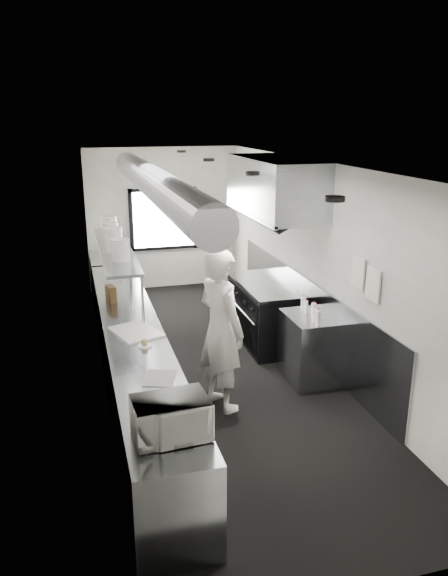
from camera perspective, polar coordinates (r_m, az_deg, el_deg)
floor at (r=7.87m, az=-1.05°, el=-8.11°), size 3.00×8.00×0.01m
ceiling at (r=7.13m, az=-1.17°, el=12.66°), size 3.00×8.00×0.01m
wall_back at (r=11.20m, az=-6.25°, el=7.06°), size 3.00×0.02×2.80m
wall_front at (r=3.92m, az=14.07°, el=-13.67°), size 3.00×0.02×2.80m
wall_left at (r=7.17m, az=-12.80°, el=0.85°), size 0.02×8.00×2.80m
wall_right at (r=7.87m, az=9.54°, el=2.51°), size 0.02×8.00×2.80m
wall_cladding at (r=8.37m, az=8.27°, el=-2.61°), size 0.03×5.50×1.10m
hvac_duct at (r=7.41m, az=-7.30°, el=10.76°), size 0.40×6.40×0.40m
service_window at (r=11.17m, az=-6.22°, el=7.03°), size 1.36×0.05×1.25m
exhaust_hood at (r=8.16m, az=5.20°, el=10.30°), size 0.81×2.20×0.88m
prep_counter at (r=7.05m, az=-9.20°, el=-7.47°), size 0.70×6.00×0.90m
pass_shelf at (r=8.12m, az=-11.09°, el=3.87°), size 0.45×3.00×0.68m
range at (r=8.59m, az=4.48°, el=-2.52°), size 0.88×1.60×0.94m
bottle_station at (r=7.44m, az=8.97°, el=-6.11°), size 0.65×0.80×0.90m
far_work_table at (r=10.52m, az=-11.55°, el=0.81°), size 0.70×1.20×0.90m
notice_sheet_a at (r=6.77m, az=13.62°, el=1.59°), size 0.02×0.28×0.38m
notice_sheet_b at (r=6.50m, az=15.06°, el=0.35°), size 0.02×0.28×0.38m
line_cook at (r=6.50m, az=-0.33°, el=-4.30°), size 0.71×0.84×1.97m
microwave at (r=4.58m, az=-5.50°, el=-13.16°), size 0.59×0.46×0.33m
deli_tub_a at (r=4.80m, az=-8.10°, el=-13.31°), size 0.18×0.18×0.10m
deli_tub_b at (r=5.09m, az=-8.51°, el=-11.38°), size 0.17×0.17×0.10m
newspaper at (r=5.57m, az=-6.61°, el=-9.18°), size 0.39×0.44×0.01m
small_plate at (r=6.32m, az=-8.16°, el=-5.91°), size 0.21×0.21×0.01m
pastry at (r=6.30m, az=-8.17°, el=-5.51°), size 0.08×0.08×0.08m
cutting_board at (r=6.72m, az=-9.03°, el=-4.47°), size 0.65×0.75×0.02m
knife_block at (r=7.85m, az=-11.55°, el=-0.58°), size 0.15×0.22×0.23m
plate_stack_a at (r=7.34m, az=-10.60°, el=3.90°), size 0.31×0.31×0.29m
plate_stack_b at (r=7.87m, az=-11.32°, el=4.92°), size 0.33×0.33×0.33m
plate_stack_c at (r=8.37m, az=-11.56°, el=5.55°), size 0.28×0.28×0.30m
plate_stack_d at (r=8.70m, az=-11.71°, el=6.12°), size 0.28×0.28×0.34m
squeeze_bottle_a at (r=6.93m, az=9.62°, el=-3.06°), size 0.08×0.08×0.19m
squeeze_bottle_b at (r=7.06m, az=9.24°, el=-2.76°), size 0.06×0.06×0.17m
squeeze_bottle_c at (r=7.19m, az=9.19°, el=-2.28°), size 0.07×0.07×0.19m
squeeze_bottle_d at (r=7.34m, az=8.41°, el=-1.94°), size 0.06×0.06×0.17m
squeeze_bottle_e at (r=7.46m, az=8.14°, el=-1.50°), size 0.08×0.08×0.19m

